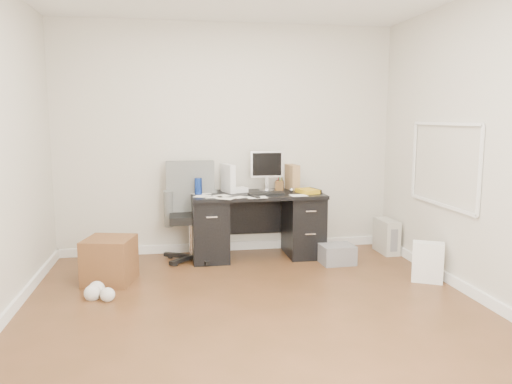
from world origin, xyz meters
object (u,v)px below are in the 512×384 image
(desk, at_px, (257,223))
(wicker_basket, at_px, (110,260))
(lcd_monitor, at_px, (267,171))
(office_chair, at_px, (191,212))
(pc_tower, at_px, (387,236))
(keyboard, at_px, (266,194))

(desk, xyz_separation_m, wicker_basket, (-1.59, -0.66, -0.18))
(lcd_monitor, distance_m, office_chair, 1.00)
(desk, height_order, wicker_basket, desk)
(office_chair, height_order, pc_tower, office_chair)
(desk, bearing_deg, keyboard, -61.18)
(keyboard, xyz_separation_m, office_chair, (-0.83, 0.12, -0.20))
(keyboard, distance_m, office_chair, 0.87)
(desk, relative_size, keyboard, 3.79)
(lcd_monitor, distance_m, keyboard, 0.36)
(lcd_monitor, relative_size, wicker_basket, 1.09)
(desk, distance_m, office_chair, 0.77)
(keyboard, relative_size, office_chair, 0.35)
(desk, bearing_deg, office_chair, -178.65)
(desk, height_order, keyboard, keyboard)
(wicker_basket, bearing_deg, office_chair, 37.69)
(pc_tower, height_order, wicker_basket, wicker_basket)
(office_chair, bearing_deg, keyboard, -7.67)
(desk, xyz_separation_m, office_chair, (-0.76, -0.02, 0.16))
(keyboard, bearing_deg, wicker_basket, -171.22)
(desk, xyz_separation_m, keyboard, (0.08, -0.14, 0.36))
(keyboard, xyz_separation_m, pc_tower, (1.49, 0.06, -0.56))
(wicker_basket, bearing_deg, lcd_monitor, 24.62)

